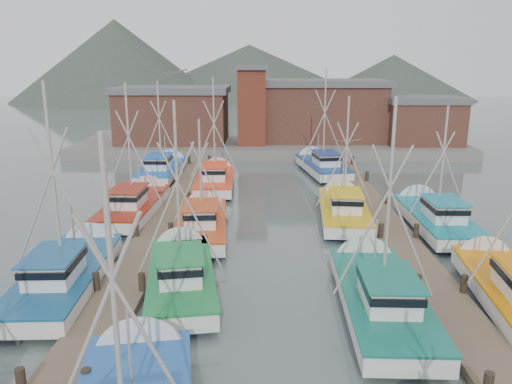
{
  "coord_description": "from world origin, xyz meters",
  "views": [
    {
      "loc": [
        -0.72,
        -21.98,
        10.09
      ],
      "look_at": [
        -1.14,
        6.68,
        2.6
      ],
      "focal_mm": 35.0,
      "sensor_mm": 36.0,
      "label": 1
    }
  ],
  "objects_px": {
    "lookout_tower": "(252,105)",
    "boat_8": "(202,223)",
    "boat_4": "(181,273)",
    "boat_12": "(216,179)"
  },
  "relations": [
    {
      "from": "boat_4",
      "to": "boat_8",
      "type": "xyz_separation_m",
      "value": [
        0.09,
        7.48,
        -0.01
      ]
    },
    {
      "from": "lookout_tower",
      "to": "boat_8",
      "type": "relative_size",
      "value": 0.92
    },
    {
      "from": "boat_8",
      "to": "boat_12",
      "type": "xyz_separation_m",
      "value": [
        -0.27,
        11.46,
        0.01
      ]
    },
    {
      "from": "boat_4",
      "to": "boat_8",
      "type": "height_order",
      "value": "boat_4"
    },
    {
      "from": "boat_4",
      "to": "boat_12",
      "type": "xyz_separation_m",
      "value": [
        -0.18,
        18.94,
        0.0
      ]
    },
    {
      "from": "boat_8",
      "to": "boat_12",
      "type": "distance_m",
      "value": 11.46
    },
    {
      "from": "boat_4",
      "to": "boat_8",
      "type": "bearing_deg",
      "value": 79.63
    },
    {
      "from": "boat_4",
      "to": "boat_12",
      "type": "bearing_deg",
      "value": 80.87
    },
    {
      "from": "boat_4",
      "to": "lookout_tower",
      "type": "bearing_deg",
      "value": 76.13
    },
    {
      "from": "lookout_tower",
      "to": "boat_12",
      "type": "distance_m",
      "value": 15.86
    }
  ]
}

